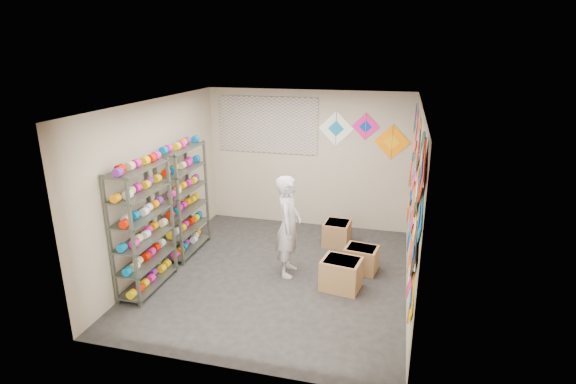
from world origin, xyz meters
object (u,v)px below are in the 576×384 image
(carton_a, at_px, (341,274))
(shopkeeper, at_px, (289,226))
(carton_b, at_px, (361,259))
(carton_c, at_px, (337,233))
(shelf_rack_front, at_px, (143,229))
(shelf_rack_back, at_px, (184,200))

(carton_a, bearing_deg, shopkeeper, 172.45)
(carton_b, bearing_deg, carton_a, -101.87)
(carton_a, height_order, carton_c, carton_a)
(shelf_rack_front, height_order, shopkeeper, shelf_rack_front)
(shelf_rack_front, height_order, carton_c, shelf_rack_front)
(shelf_rack_front, bearing_deg, carton_b, 23.13)
(shopkeeper, bearing_deg, carton_a, -110.66)
(carton_c, bearing_deg, shopkeeper, -111.01)
(carton_b, bearing_deg, shelf_rack_front, -147.91)
(shopkeeper, relative_size, carton_b, 3.23)
(shelf_rack_back, relative_size, carton_a, 3.38)
(shopkeeper, relative_size, carton_a, 2.89)
(carton_a, bearing_deg, shelf_rack_back, 176.78)
(carton_b, bearing_deg, shopkeeper, -153.14)
(shelf_rack_back, bearing_deg, carton_b, 0.11)
(carton_c, bearing_deg, shelf_rack_front, -134.96)
(shopkeeper, xyz_separation_m, carton_a, (0.88, -0.26, -0.58))
(shopkeeper, height_order, carton_c, shopkeeper)
(shelf_rack_front, xyz_separation_m, carton_c, (2.53, 2.22, -0.73))
(shelf_rack_front, distance_m, shopkeeper, 2.16)
(shelf_rack_back, distance_m, carton_a, 2.97)
(shopkeeper, height_order, carton_b, shopkeeper)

